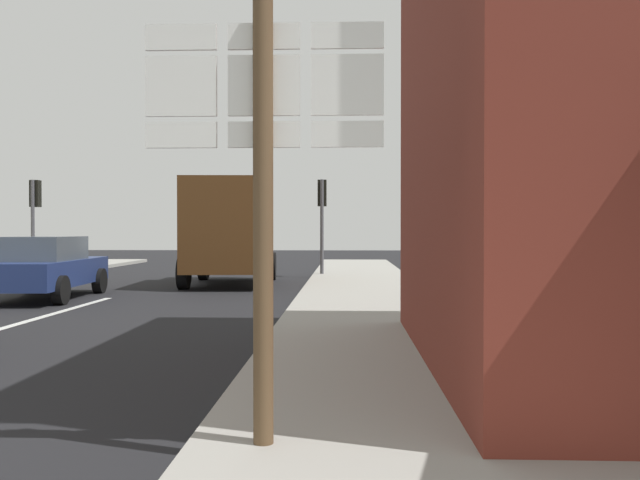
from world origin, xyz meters
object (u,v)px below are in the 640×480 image
at_px(traffic_light_far_right, 322,205).
at_px(route_sign_post, 263,174).
at_px(delivery_truck, 230,229).
at_px(sedan_far, 43,267).
at_px(traffic_light_far_left, 35,206).

bearing_deg(traffic_light_far_right, route_sign_post, -89.25).
height_order(delivery_truck, route_sign_post, route_sign_post).
height_order(sedan_far, traffic_light_far_right, traffic_light_far_right).
height_order(traffic_light_far_left, traffic_light_far_right, traffic_light_far_right).
xyz_separation_m(route_sign_post, traffic_light_far_right, (-0.24, 18.06, 0.47)).
xyz_separation_m(sedan_far, traffic_light_far_left, (-3.34, 6.59, 1.68)).
distance_m(delivery_truck, route_sign_post, 15.20).
distance_m(sedan_far, traffic_light_far_right, 9.81).
bearing_deg(delivery_truck, traffic_light_far_right, 50.28).
height_order(route_sign_post, traffic_light_far_left, traffic_light_far_left).
distance_m(sedan_far, delivery_truck, 5.66).
bearing_deg(route_sign_post, sedan_far, 121.34).
relative_size(delivery_truck, traffic_light_far_right, 1.53).
distance_m(route_sign_post, traffic_light_far_left, 19.95).
relative_size(sedan_far, traffic_light_far_right, 1.29).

